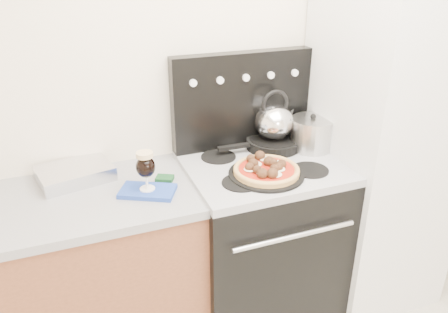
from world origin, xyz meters
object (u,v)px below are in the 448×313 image
oven_mitt (148,191)px  beer_glass (146,171)px  base_cabinet (43,292)px  stove_body (259,243)px  tea_kettle (274,119)px  stock_pot (312,135)px  skillet (273,143)px  pizza (266,169)px  fridge (382,140)px  pizza_pan (266,174)px

oven_mitt → beer_glass: 0.10m
base_cabinet → stove_body: 1.11m
tea_kettle → stock_pot: tea_kettle is taller
stock_pot → tea_kettle: bearing=155.7°
base_cabinet → skillet: (1.24, 0.13, 0.52)m
pizza → fridge: bearing=7.2°
pizza_pan → pizza: pizza is taller
fridge → tea_kettle: fridge is taller
oven_mitt → pizza: size_ratio=0.78×
oven_mitt → stock_pot: bearing=8.1°
base_cabinet → tea_kettle: size_ratio=6.44×
pizza_pan → skillet: skillet is taller
stove_body → pizza: size_ratio=2.84×
skillet → stock_pot: bearing=-24.3°
base_cabinet → beer_glass: 0.78m
base_cabinet → stock_pot: 1.53m
beer_glass → pizza_pan: (0.55, -0.07, -0.09)m
pizza → base_cabinet: bearing=172.3°
base_cabinet → stock_pot: stock_pot is taller
stove_body → oven_mitt: oven_mitt is taller
base_cabinet → tea_kettle: tea_kettle is taller
fridge → pizza_pan: bearing=-172.8°
fridge → oven_mitt: fridge is taller
fridge → skillet: size_ratio=6.60×
oven_mitt → beer_glass: beer_glass is taller
pizza → skillet: pizza is taller
pizza_pan → tea_kettle: bearing=57.7°
oven_mitt → pizza: 0.56m
fridge → beer_glass: fridge is taller
oven_mitt → tea_kettle: tea_kettle is taller
pizza_pan → pizza: size_ratio=1.16×
pizza_pan → stock_pot: (0.36, 0.20, 0.07)m
oven_mitt → base_cabinet: bearing=171.3°
fridge → pizza_pan: (-0.74, -0.09, -0.02)m
pizza_pan → skillet: (0.18, 0.28, 0.02)m
tea_kettle → beer_glass: bearing=-175.9°
pizza_pan → oven_mitt: bearing=173.3°
stove_body → stock_pot: bearing=13.5°
skillet → stove_body: bearing=-130.6°
beer_glass → skillet: bearing=16.3°
oven_mitt → pizza_pan: bearing=-6.7°
pizza_pan → tea_kettle: (0.18, 0.28, 0.16)m
fridge → pizza_pan: 0.75m
pizza_pan → tea_kettle: tea_kettle is taller
stove_body → tea_kettle: bearing=49.4°
pizza_pan → pizza: bearing=180.0°
pizza → skillet: (0.18, 0.28, -0.01)m
stove_body → beer_glass: size_ratio=4.80×
pizza → stock_pot: size_ratio=1.41×
skillet → stock_pot: stock_pot is taller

